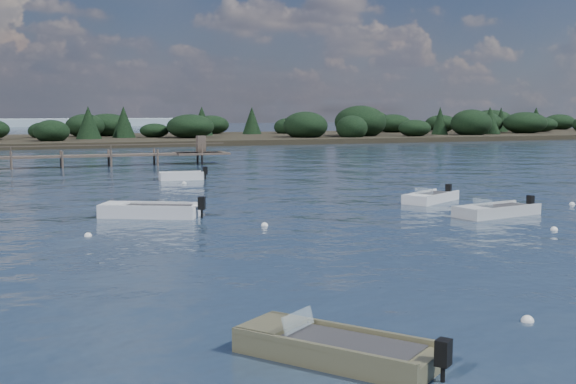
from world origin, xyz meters
name	(u,v)px	position (x,y,z in m)	size (l,w,h in m)	color
ground	(138,157)	(0.00, 60.00, 0.00)	(400.00, 400.00, 0.00)	#162334
tender_far_white	(181,178)	(-1.58, 32.54, 0.17)	(3.58, 1.51, 1.21)	silver
dinghy_mid_grey	(150,213)	(-7.31, 14.76, 0.17)	(4.98, 3.73, 1.28)	silver
dinghy_mid_white_a	(496,213)	(8.58, 8.86, 0.15)	(4.92, 2.47, 1.13)	#A7ACAE
dinghy_mid_white_b	(431,199)	(8.56, 14.68, 0.14)	(4.31, 3.42, 1.10)	silver
dinghy_near_olive	(335,353)	(-7.56, -6.84, 0.14)	(3.73, 4.32, 1.11)	#676344
buoy_a	(527,322)	(-2.04, -6.13, 0.00)	(0.32, 0.32, 0.32)	silver
buoy_b	(554,230)	(8.16, 4.39, 0.00)	(0.32, 0.32, 0.32)	silver
buoy_c	(88,236)	(-10.71, 10.20, 0.00)	(0.32, 0.32, 0.32)	silver
buoy_d	(572,205)	(15.04, 10.72, 0.00)	(0.32, 0.32, 0.32)	silver
buoy_e	(184,184)	(-2.03, 29.79, 0.00)	(0.32, 0.32, 0.32)	silver
buoy_extra_a	(265,226)	(-3.05, 10.10, 0.00)	(0.32, 0.32, 0.32)	silver
far_headland	(242,129)	(25.00, 100.00, 1.96)	(190.00, 40.00, 5.80)	black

